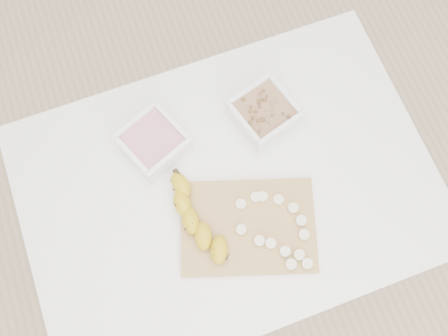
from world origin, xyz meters
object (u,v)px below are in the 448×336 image
object	(u,v)px
bowl_granola	(264,113)
banana	(198,220)
table	(228,196)
bowl_yogurt	(154,142)
cutting_board	(248,227)

from	to	relation	value
bowl_granola	banana	bearing A→B (deg)	-140.87
table	bowl_yogurt	size ratio (longest dim) A/B	5.55
table	cutting_board	world-z (taller)	cutting_board
table	bowl_yogurt	xyz separation A→B (m)	(-0.14, 0.16, 0.13)
bowl_yogurt	bowl_granola	size ratio (longest dim) A/B	1.05
bowl_yogurt	bowl_granola	bearing A→B (deg)	-4.48
table	bowl_granola	bearing A→B (deg)	43.32
table	bowl_yogurt	distance (m)	0.25
bowl_granola	banana	xyz separation A→B (m)	(-0.24, -0.20, 0.00)
bowl_granola	banana	world-z (taller)	bowl_granola
banana	bowl_yogurt	bearing A→B (deg)	100.61
bowl_granola	cutting_board	distance (m)	0.29
bowl_yogurt	cutting_board	xyz separation A→B (m)	(0.14, -0.27, -0.03)
table	bowl_yogurt	bearing A→B (deg)	130.20
bowl_granola	table	bearing A→B (deg)	-136.68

